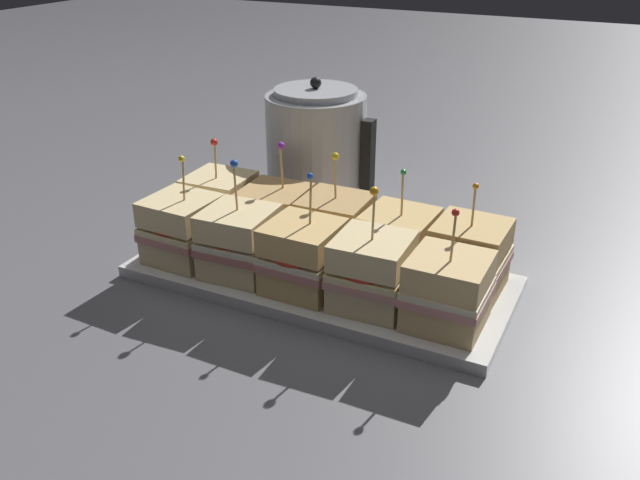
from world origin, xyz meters
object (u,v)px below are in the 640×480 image
Objects in this scene: sandwich_back_left at (275,217)px; sandwich_back_center at (336,229)px; kettle_steel at (316,150)px; sandwich_front_right at (372,272)px; sandwich_front_center at (303,257)px; sandwich_back_right at (399,243)px; serving_platter at (320,277)px; sandwich_front_left at (239,242)px; sandwich_back_far_right at (469,257)px; sandwich_back_far_left at (220,204)px; sandwich_front_far_right at (448,291)px; sandwich_front_far_left at (182,229)px.

sandwich_back_center is (0.11, -0.00, 0.00)m from sandwich_back_left.
sandwich_front_right is at bearing -52.58° from kettle_steel.
sandwich_back_center is 0.26m from kettle_steel.
sandwich_front_right is 1.01× the size of sandwich_back_center.
sandwich_front_center is at bearing -66.35° from kettle_steel.
sandwich_back_right is (0.21, -0.00, -0.00)m from sandwich_back_left.
sandwich_front_center reaches higher than sandwich_back_center.
serving_platter is 3.41× the size of sandwich_back_right.
sandwich_front_left is 0.72× the size of kettle_steel.
kettle_steel reaches higher than sandwich_back_far_right.
sandwich_back_far_right is (0.31, 0.10, -0.00)m from sandwich_front_left.
sandwich_back_far_left and sandwich_back_right have the same top height.
serving_platter is 0.08m from sandwich_front_center.
sandwich_front_far_right is 0.68× the size of kettle_steel.
sandwich_back_far_left is (-0.42, 0.11, 0.00)m from sandwich_front_far_right.
sandwich_front_far_left is 0.10m from sandwich_front_left.
sandwich_back_center is at bearing 26.90° from sandwich_front_far_left.
sandwich_back_left is (-0.00, 0.11, -0.00)m from sandwich_front_left.
sandwich_back_far_right is (-0.00, 0.10, 0.00)m from sandwich_front_far_right.
serving_platter is 3.36× the size of sandwich_front_far_left.
kettle_steel reaches higher than serving_platter.
sandwich_back_right is at bearing 26.81° from serving_platter.
sandwich_front_right is at bearing -26.79° from serving_platter.
sandwich_back_center is (0.00, 0.05, 0.06)m from serving_platter.
sandwich_back_far_right is (0.21, 0.05, 0.06)m from serving_platter.
sandwich_back_left is 1.05× the size of sandwich_back_far_right.
sandwich_front_right is 1.05× the size of sandwich_back_right.
sandwich_front_far_right is 0.47m from kettle_steel.
kettle_steel is at bearing 95.95° from sandwich_front_left.
sandwich_back_left is (0.10, -0.00, -0.00)m from sandwich_back_far_left.
sandwich_front_left reaches higher than sandwich_back_center.
sandwich_front_far_left is at bearing -102.21° from kettle_steel.
sandwich_front_left is (0.10, 0.00, 0.00)m from sandwich_front_far_left.
sandwich_back_center is 0.21m from sandwich_back_far_right.
sandwich_back_left reaches higher than sandwich_back_far_right.
kettle_steel is at bearing 123.26° from sandwich_back_center.
sandwich_front_center is 1.00× the size of sandwich_front_right.
kettle_steel is at bearing 127.42° from sandwich_front_right.
sandwich_front_far_left is 1.02× the size of sandwich_front_far_right.
kettle_steel reaches higher than sandwich_back_far_left.
sandwich_front_right reaches higher than sandwich_back_far_left.
sandwich_back_far_right is (0.11, -0.00, 0.00)m from sandwich_back_right.
kettle_steel reaches higher than sandwich_front_right.
kettle_steel is (-0.03, 0.32, 0.04)m from sandwich_front_left.
sandwich_front_center is 0.24m from sandwich_back_far_left.
sandwich_front_center is 1.05× the size of sandwich_front_far_right.
sandwich_back_far_left is (-0.21, 0.05, 0.06)m from serving_platter.
sandwich_front_far_right is (0.10, -0.00, -0.00)m from sandwich_front_right.
sandwich_back_left is 0.70× the size of kettle_steel.
serving_platter is 2.32× the size of kettle_steel.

